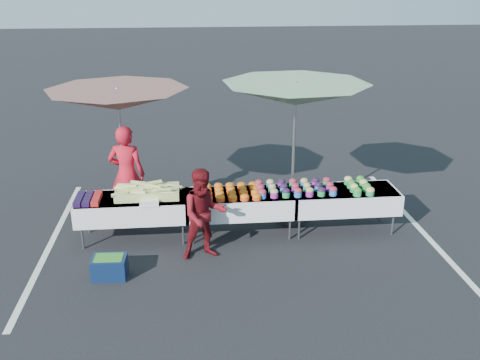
{
  "coord_description": "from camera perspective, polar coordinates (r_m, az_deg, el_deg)",
  "views": [
    {
      "loc": [
        -0.82,
        -8.32,
        4.21
      ],
      "look_at": [
        0.0,
        0.0,
        1.0
      ],
      "focal_mm": 40.0,
      "sensor_mm": 36.0,
      "label": 1
    }
  ],
  "objects": [
    {
      "name": "stripe_left",
      "position": [
        9.62,
        -19.44,
        -6.23
      ],
      "size": [
        0.1,
        5.0,
        0.0
      ],
      "primitive_type": "cube",
      "color": "silver",
      "rests_on": "ground"
    },
    {
      "name": "table_left",
      "position": [
        9.13,
        -11.33,
        -2.84
      ],
      "size": [
        1.86,
        0.81,
        0.75
      ],
      "color": "white",
      "rests_on": "ground"
    },
    {
      "name": "carrot_bowls",
      "position": [
        9.01,
        -0.94,
        -1.24
      ],
      "size": [
        0.95,
        0.69,
        0.11
      ],
      "color": "#DE4418",
      "rests_on": "table_center"
    },
    {
      "name": "umbrella_right",
      "position": [
        9.1,
        5.95,
        8.98
      ],
      "size": [
        3.12,
        3.12,
        2.57
      ],
      "rotation": [
        0.0,
        0.0,
        -0.28
      ],
      "color": "black",
      "rests_on": "ground"
    },
    {
      "name": "plastic_bags",
      "position": [
        8.75,
        -9.63,
        -2.42
      ],
      "size": [
        0.3,
        0.25,
        0.05
      ],
      "primitive_type": "cube",
      "color": "white",
      "rests_on": "table_left"
    },
    {
      "name": "bean_baskets",
      "position": [
        9.43,
        12.57,
        -0.59
      ],
      "size": [
        0.36,
        0.68,
        0.15
      ],
      "color": "#249048",
      "rests_on": "table_right"
    },
    {
      "name": "storage_bin",
      "position": [
        8.26,
        -13.75,
        -8.97
      ],
      "size": [
        0.52,
        0.39,
        0.33
      ],
      "rotation": [
        0.0,
        0.0,
        -0.04
      ],
      "color": "#0C1C3E",
      "rests_on": "ground"
    },
    {
      "name": "table_right",
      "position": [
        9.45,
        10.93,
        -1.98
      ],
      "size": [
        1.86,
        0.81,
        0.75
      ],
      "color": "white",
      "rests_on": "ground"
    },
    {
      "name": "potato_cups",
      "position": [
        9.16,
        5.93,
        -0.78
      ],
      "size": [
        1.34,
        0.58,
        0.16
      ],
      "color": "blue",
      "rests_on": "table_right"
    },
    {
      "name": "customer",
      "position": [
        8.33,
        -3.85,
        -3.68
      ],
      "size": [
        0.8,
        0.67,
        1.48
      ],
      "primitive_type": "imported",
      "rotation": [
        0.0,
        0.0,
        0.16
      ],
      "color": "maroon",
      "rests_on": "ground"
    },
    {
      "name": "vendor",
      "position": [
        9.74,
        -11.97,
        0.61
      ],
      "size": [
        0.72,
        0.55,
        1.79
      ],
      "primitive_type": "imported",
      "rotation": [
        0.0,
        0.0,
        2.95
      ],
      "color": "red",
      "rests_on": "ground"
    },
    {
      "name": "corn_pile",
      "position": [
        9.05,
        -9.89,
        -1.21
      ],
      "size": [
        1.16,
        0.57,
        0.26
      ],
      "color": "#B6CA67",
      "rests_on": "table_left"
    },
    {
      "name": "ground",
      "position": [
        9.36,
        0.0,
        -5.72
      ],
      "size": [
        80.0,
        80.0,
        0.0
      ],
      "primitive_type": "plane",
      "color": "black"
    },
    {
      "name": "stripe_right",
      "position": [
        10.16,
        18.33,
        -4.63
      ],
      "size": [
        0.1,
        5.0,
        0.0
      ],
      "primitive_type": "cube",
      "color": "silver",
      "rests_on": "ground"
    },
    {
      "name": "umbrella_left",
      "position": [
        9.33,
        -12.89,
        8.28
      ],
      "size": [
        2.47,
        2.47,
        2.47
      ],
      "rotation": [
        0.0,
        0.0,
        -0.02
      ],
      "color": "black",
      "rests_on": "ground"
    },
    {
      "name": "table_center",
      "position": [
        9.12,
        0.0,
        -2.45
      ],
      "size": [
        1.86,
        0.81,
        0.75
      ],
      "color": "white",
      "rests_on": "ground"
    },
    {
      "name": "berry_punnets",
      "position": [
        9.1,
        -15.9,
        -1.93
      ],
      "size": [
        0.4,
        0.54,
        0.08
      ],
      "color": "black",
      "rests_on": "table_left"
    }
  ]
}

